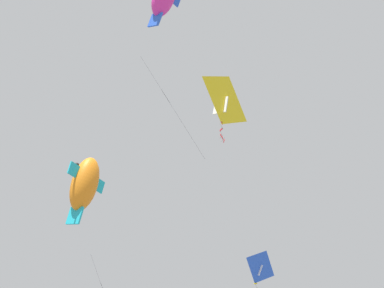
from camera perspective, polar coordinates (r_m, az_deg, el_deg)
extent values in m
ellipsoid|color=orange|center=(24.25, -8.94, -3.31)|extent=(1.63, 1.65, 2.17)
cube|color=#1EB2C6|center=(24.02, -9.60, -2.27)|extent=(0.64, 0.61, 0.45)
cube|color=#1EB2C6|center=(24.65, -7.97, -3.31)|extent=(0.64, 0.61, 0.45)
cube|color=#1EB2C6|center=(23.90, -9.73, -5.90)|extent=(0.57, 0.61, 0.77)
sphere|color=black|center=(24.58, -9.56, -1.72)|extent=(0.25, 0.25, 0.19)
sphere|color=black|center=(24.91, -8.72, -2.27)|extent=(0.25, 0.25, 0.19)
pyramid|color=yellow|center=(26.24, 2.71, 3.63)|extent=(2.02, 1.82, 1.52)
cube|color=white|center=(26.21, 2.40, 3.22)|extent=(0.49, 0.55, 0.78)
cube|color=white|center=(26.59, 2.87, 4.81)|extent=(0.50, 0.44, 0.16)
cylinder|color=#47474C|center=(25.78, 2.51, 1.98)|extent=(0.02, 0.05, 0.22)
cube|color=red|center=(25.73, 2.50, 1.76)|extent=(0.16, 0.09, 0.06)
cylinder|color=#47474C|center=(25.72, 2.47, 1.48)|extent=(0.02, 0.13, 0.23)
cube|color=red|center=(25.70, 2.44, 1.20)|extent=(0.17, 0.08, 0.06)
cylinder|color=#47474C|center=(25.66, 2.43, 0.96)|extent=(0.01, 0.07, 0.22)
cube|color=red|center=(25.63, 2.43, 0.71)|extent=(0.16, 0.10, 0.06)
cylinder|color=#47474C|center=(25.50, 2.49, 0.61)|extent=(0.03, 0.18, 0.23)
cube|color=red|center=(25.37, 2.56, 0.51)|extent=(0.17, 0.08, 0.06)
cylinder|color=#47474C|center=(25.25, 2.62, 0.39)|extent=(0.03, 0.15, 0.23)
cube|color=red|center=(25.14, 2.68, 0.26)|extent=(0.17, 0.03, 0.06)
cube|color=blue|center=(29.84, -3.08, 10.29)|extent=(0.67, 0.63, 0.85)
cylinder|color=#47474C|center=(28.72, -1.84, 3.41)|extent=(1.83, 2.61, 6.43)
pyramid|color=blue|center=(37.96, 5.69, -10.16)|extent=(1.95, 1.92, 1.22)
cube|color=white|center=(38.00, 5.46, -10.36)|extent=(0.53, 0.55, 0.77)
cube|color=white|center=(38.06, 5.96, -9.36)|extent=(0.44, 0.43, 0.14)
cylinder|color=#47474C|center=(37.81, 5.34, -11.30)|extent=(0.05, 0.04, 0.26)
cube|color=yellow|center=(37.77, 5.32, -11.50)|extent=(0.05, 0.17, 0.06)
cylinder|color=#47474C|center=(37.77, 5.37, -11.71)|extent=(0.08, 0.10, 0.27)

